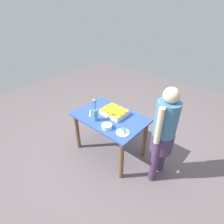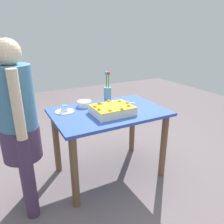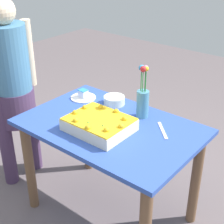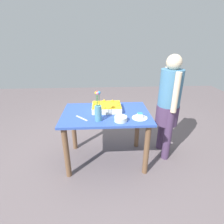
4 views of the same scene
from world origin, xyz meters
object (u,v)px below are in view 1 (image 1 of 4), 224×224
serving_plate_with_slice (123,132)px  cake_knife (90,113)px  person_standing (164,131)px  fruit_bowl (107,126)px  flower_vase (95,113)px  sheet_cake (114,112)px

serving_plate_with_slice → cake_knife: serving_plate_with_slice is taller
cake_knife → person_standing: bearing=-122.2°
fruit_bowl → person_standing: (-0.71, -0.37, 0.07)m
flower_vase → sheet_cake: bearing=-108.9°
sheet_cake → cake_knife: size_ratio=1.86×
flower_vase → person_standing: (-0.98, -0.33, -0.03)m
flower_vase → person_standing: size_ratio=0.25×
serving_plate_with_slice → flower_vase: flower_vase is taller
flower_vase → cake_knife: bearing=-18.9°
cake_knife → fruit_bowl: size_ratio=1.37×
cake_knife → fruit_bowl: fruit_bowl is taller
sheet_cake → cake_knife: 0.40m
flower_vase → fruit_bowl: bearing=173.2°
sheet_cake → person_standing: 0.87m
person_standing → fruit_bowl: bearing=27.3°
sheet_cake → flower_vase: size_ratio=1.06×
serving_plate_with_slice → fruit_bowl: size_ratio=1.24×
flower_vase → fruit_bowl: flower_vase is taller
serving_plate_with_slice → flower_vase: bearing=4.2°
sheet_cake → cake_knife: (0.32, 0.25, -0.04)m
fruit_bowl → person_standing: person_standing is taller
sheet_cake → person_standing: (-0.87, -0.02, 0.05)m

